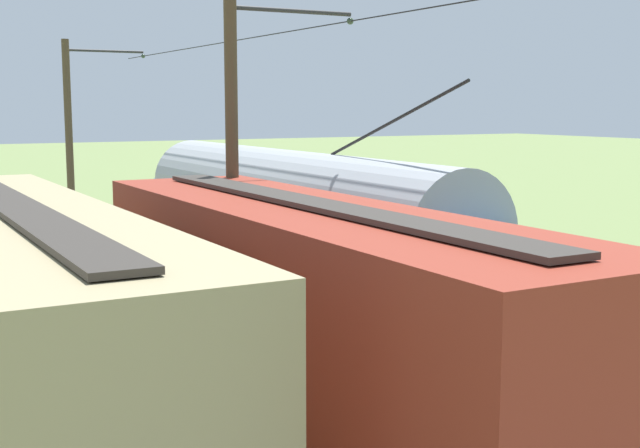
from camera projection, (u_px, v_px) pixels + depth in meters
name	position (u px, v px, depth m)	size (l,w,h in m)	color
ground_plane	(167.00, 341.00, 19.75)	(220.00, 220.00, 0.00)	olive
track_streetcar_siding	(312.00, 315.00, 21.97)	(2.80, 80.00, 0.18)	slate
track_adjacent_siding	(162.00, 336.00, 20.02)	(2.80, 80.00, 0.18)	slate
vintage_streetcar	(290.00, 226.00, 22.78)	(2.65, 17.73, 5.81)	#1E4C93
boxcar_adjacent	(312.00, 318.00, 13.24)	(2.96, 12.12, 3.85)	maroon
coach_far_siding	(20.00, 322.00, 13.00)	(2.96, 13.41, 3.85)	tan
catenary_pole_foreground	(71.00, 141.00, 32.06)	(3.21, 0.28, 7.96)	#4C3D28
catenary_pole_mid_near	(236.00, 166.00, 18.41)	(3.21, 0.28, 7.96)	#4C3D28
track_end_bumper	(45.00, 241.00, 31.91)	(1.80, 0.60, 0.80)	#B2A519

